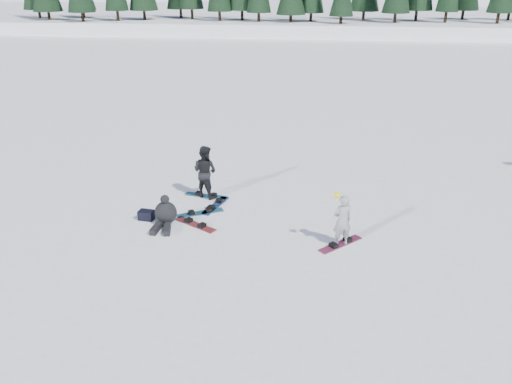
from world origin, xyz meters
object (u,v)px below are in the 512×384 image
Objects in this scene: snowboarder_man at (205,172)px; snowboard_loose_c at (200,213)px; snowboard_loose_b at (195,225)px; snowboarder_woman at (342,220)px; seated_rider at (165,214)px; snowboard_loose_a at (215,206)px; gear_bag at (146,215)px.

snowboarder_man is 1.61m from snowboard_loose_c.
snowboarder_woman is at bearing 21.49° from snowboard_loose_b.
seated_rider is 0.77× the size of snowboard_loose_b.
snowboarder_woman is 0.92× the size of snowboarder_man.
snowboarder_woman is at bearing -46.60° from snowboard_loose_c.
seated_rider is at bearing 156.48° from snowboard_loose_a.
seated_rider is 1.28m from snowboard_loose_c.
snowboard_loose_b is 1.44m from snowboard_loose_a.
seated_rider is 2.55× the size of gear_bag.
snowboarder_man is 1.26m from snowboard_loose_a.
snowboarder_man is (-4.47, 2.85, 0.13)m from snowboarder_woman.
snowboard_loose_c is at bearing 21.56° from gear_bag.
snowboard_loose_b is (-4.35, 0.70, -0.76)m from snowboarder_woman.
snowboard_loose_c and snowboard_loose_b have the same top height.
snowboard_loose_b is 1.00× the size of snowboard_loose_a.
snowboarder_man is 2.56m from gear_bag.
snowboarder_woman is 1.45× the size of seated_rider.
snowboarder_man is at bearing -56.58° from snowboarder_woman.
gear_bag reaches higher than snowboard_loose_a.
snowboard_loose_c is at bearing -43.10° from snowboarder_woman.
gear_bag is 1.61m from snowboard_loose_b.
seated_rider is 0.77× the size of snowboard_loose_a.
snowboard_loose_b is at bearing -33.16° from snowboarder_woman.
gear_bag is (-1.47, -1.96, -0.76)m from snowboarder_man.
snowboarder_man is 1.21× the size of snowboard_loose_b.
snowboarder_woman is 4.58m from snowboard_loose_a.
gear_bag is (-5.94, 0.89, -0.63)m from snowboarder_woman.
snowboard_loose_a is (1.24, 1.46, -0.35)m from seated_rider.
gear_bag is 0.30× the size of snowboard_loose_b.
snowboarder_woman reaches higher than snowboard_loose_b.
snowboard_loose_b is (1.60, -0.20, -0.14)m from gear_bag.
snowboarder_woman is 5.29m from seated_rider.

